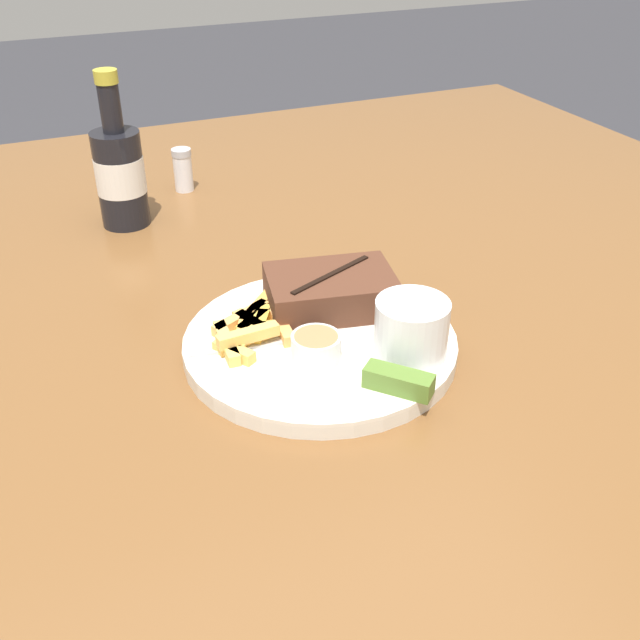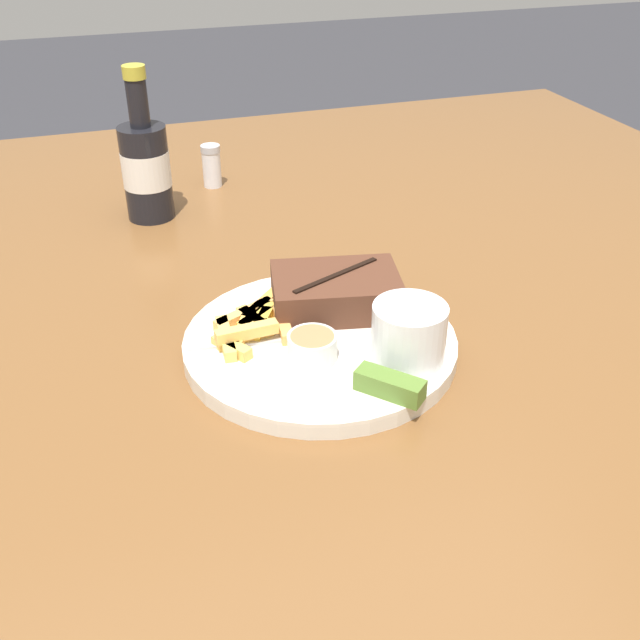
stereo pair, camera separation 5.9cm
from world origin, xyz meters
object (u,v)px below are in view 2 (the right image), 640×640
object	(u,v)px
beer_bottle	(146,166)
pickle_spear	(390,385)
steak_portion	(336,292)
coleslaw_cup	(409,330)
fork_utensil	(249,342)
salt_shaker	(212,166)
dipping_sauce_cup	(312,346)
knife_utensil	(316,318)
dinner_plate	(320,344)

from	to	relation	value
beer_bottle	pickle_spear	bearing A→B (deg)	-73.63
steak_portion	coleslaw_cup	bearing A→B (deg)	-73.89
fork_utensil	salt_shaker	distance (m)	0.48
dipping_sauce_cup	fork_utensil	world-z (taller)	dipping_sauce_cup
steak_portion	coleslaw_cup	world-z (taller)	coleslaw_cup
knife_utensil	beer_bottle	bearing A→B (deg)	25.33
knife_utensil	salt_shaker	size ratio (longest dim) A/B	2.55
coleslaw_cup	fork_utensil	bearing A→B (deg)	151.80
knife_utensil	salt_shaker	distance (m)	0.46
coleslaw_cup	salt_shaker	world-z (taller)	coleslaw_cup
dinner_plate	salt_shaker	size ratio (longest dim) A/B	4.30
steak_portion	knife_utensil	distance (m)	0.04
pickle_spear	knife_utensil	distance (m)	0.14
fork_utensil	steak_portion	bearing A→B (deg)	29.14
dinner_plate	salt_shaker	world-z (taller)	salt_shaker
dipping_sauce_cup	salt_shaker	xyz separation A→B (m)	(0.00, 0.52, 0.00)
dipping_sauce_cup	knife_utensil	world-z (taller)	dipping_sauce_cup
pickle_spear	knife_utensil	bearing A→B (deg)	99.37
dinner_plate	steak_portion	distance (m)	0.07
steak_portion	salt_shaker	xyz separation A→B (m)	(-0.05, 0.44, -0.00)
steak_portion	knife_utensil	size ratio (longest dim) A/B	0.91
coleslaw_cup	pickle_spear	size ratio (longest dim) A/B	1.16
dinner_plate	fork_utensil	xyz separation A→B (m)	(-0.07, 0.01, 0.01)
knife_utensil	salt_shaker	bearing A→B (deg)	9.01
steak_portion	pickle_spear	xyz separation A→B (m)	(-0.00, -0.16, -0.01)
pickle_spear	beer_bottle	xyz separation A→B (m)	(-0.15, 0.51, 0.05)
beer_bottle	dipping_sauce_cup	bearing A→B (deg)	-76.97
steak_portion	fork_utensil	distance (m)	0.12
pickle_spear	salt_shaker	world-z (taller)	salt_shaker
steak_portion	knife_utensil	bearing A→B (deg)	-145.59
knife_utensil	beer_bottle	distance (m)	0.39
pickle_spear	beer_bottle	size ratio (longest dim) A/B	0.30
coleslaw_cup	pickle_spear	xyz separation A→B (m)	(-0.04, -0.05, -0.02)
pickle_spear	fork_utensil	bearing A→B (deg)	130.00
dipping_sauce_cup	pickle_spear	xyz separation A→B (m)	(0.05, -0.08, -0.00)
coleslaw_cup	salt_shaker	size ratio (longest dim) A/B	1.11
knife_utensil	beer_bottle	size ratio (longest dim) A/B	0.79
coleslaw_cup	knife_utensil	bearing A→B (deg)	122.75
fork_utensil	knife_utensil	bearing A→B (deg)	23.33
coleslaw_cup	salt_shaker	xyz separation A→B (m)	(-0.08, 0.55, -0.02)
beer_bottle	knife_utensil	bearing A→B (deg)	-71.05
pickle_spear	dipping_sauce_cup	bearing A→B (deg)	123.05
dinner_plate	pickle_spear	world-z (taller)	pickle_spear
dinner_plate	steak_portion	world-z (taller)	steak_portion
coleslaw_cup	beer_bottle	bearing A→B (deg)	112.06
dinner_plate	knife_utensil	bearing A→B (deg)	78.40
dinner_plate	coleslaw_cup	world-z (taller)	coleslaw_cup
fork_utensil	salt_shaker	xyz separation A→B (m)	(0.06, 0.48, 0.01)
knife_utensil	salt_shaker	world-z (taller)	salt_shaker
steak_portion	salt_shaker	world-z (taller)	salt_shaker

